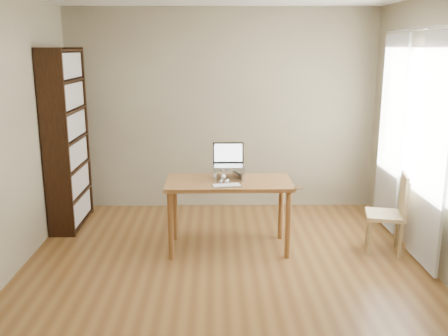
% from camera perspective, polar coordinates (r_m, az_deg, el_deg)
% --- Properties ---
extents(room, '(4.04, 4.54, 2.64)m').
position_cam_1_polar(room, '(4.34, 0.57, 2.98)').
color(room, brown).
rests_on(room, ground).
extents(bookshelf, '(0.30, 0.90, 2.10)m').
position_cam_1_polar(bookshelf, '(6.15, -17.52, 3.15)').
color(bookshelf, black).
rests_on(bookshelf, ground).
extents(curtains, '(0.03, 1.90, 2.25)m').
position_cam_1_polar(curtains, '(5.51, 20.40, 3.04)').
color(curtains, silver).
rests_on(curtains, ground).
extents(desk, '(1.31, 0.66, 0.75)m').
position_cam_1_polar(desk, '(5.22, 0.55, -2.60)').
color(desk, brown).
rests_on(desk, ground).
extents(laptop_stand, '(0.32, 0.25, 0.13)m').
position_cam_1_polar(laptop_stand, '(5.25, 0.53, -0.37)').
color(laptop_stand, silver).
rests_on(laptop_stand, desk).
extents(laptop, '(0.33, 0.27, 0.23)m').
position_cam_1_polar(laptop, '(5.28, 0.52, 0.92)').
color(laptop, silver).
rests_on(laptop, laptop_stand).
extents(keyboard, '(0.31, 0.17, 0.02)m').
position_cam_1_polar(keyboard, '(4.97, 0.29, -2.03)').
color(keyboard, silver).
rests_on(keyboard, desk).
extents(coaster, '(0.09, 0.09, 0.01)m').
position_cam_1_polar(coaster, '(4.98, 8.47, -2.26)').
color(coaster, '#543C1D').
rests_on(coaster, desk).
extents(cat, '(0.26, 0.49, 0.16)m').
position_cam_1_polar(cat, '(5.28, 0.27, -0.43)').
color(cat, '#3E3931').
rests_on(cat, desk).
extents(chair, '(0.45, 0.45, 0.85)m').
position_cam_1_polar(chair, '(5.48, 18.59, -4.61)').
color(chair, tan).
rests_on(chair, ground).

